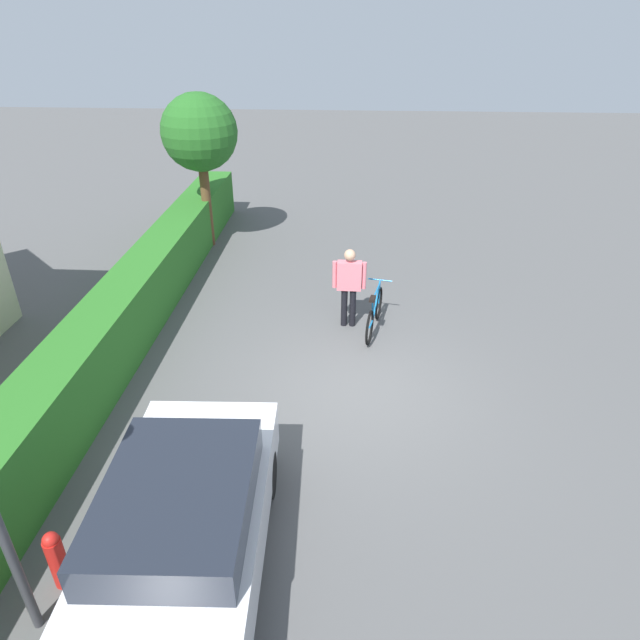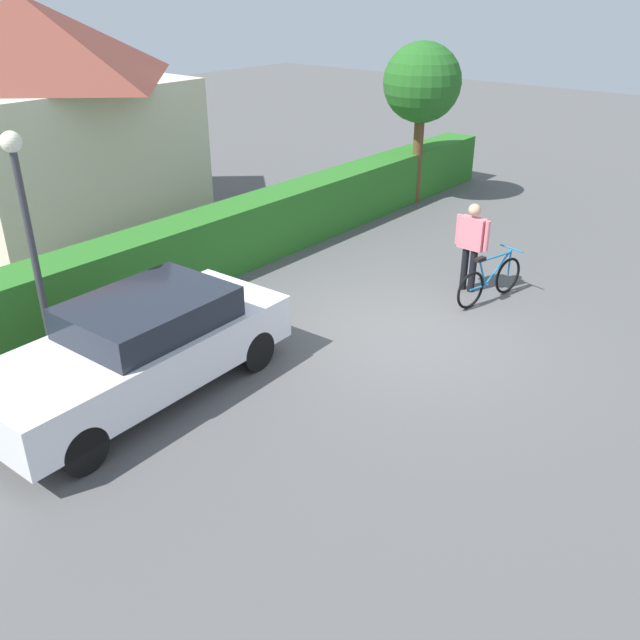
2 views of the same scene
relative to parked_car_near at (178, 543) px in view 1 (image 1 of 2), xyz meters
name	(u,v)px [view 1 (image 1 of 2)]	position (x,y,z in m)	size (l,w,h in m)	color
ground_plane	(358,391)	(3.87, -1.96, -0.75)	(60.00, 60.00, 0.00)	#545454
hedge_row	(98,351)	(3.87, 2.53, -0.11)	(19.09, 0.90, 1.27)	#2B6E23
parked_car_near	(178,543)	(0.00, 0.00, 0.00)	(4.52, 1.95, 1.42)	silver
bicycle	(374,313)	(5.98, -2.28, -0.36)	(1.74, 0.55, 0.92)	black
person_rider	(349,282)	(6.15, -1.75, 0.24)	(0.23, 0.68, 1.69)	black
tree_kerbside	(199,134)	(10.44, 2.16, 2.24)	(1.94, 1.94, 4.00)	brown
fire_hydrant	(57,558)	(-0.02, 1.42, -0.33)	(0.20, 0.20, 0.81)	red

